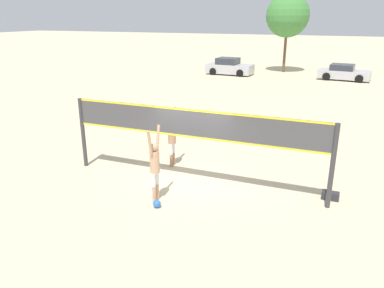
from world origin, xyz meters
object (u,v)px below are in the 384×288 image
(volleyball_net, at_px, (192,132))
(volleyball, at_px, (157,204))
(player_spiker, at_px, (155,163))
(tree_left_cluster, at_px, (288,16))
(parked_car_near, at_px, (229,67))
(player_blocker, at_px, (172,136))
(parked_car_mid, at_px, (344,73))
(gear_bag, at_px, (330,196))

(volleyball_net, distance_m, volleyball, 2.48)
(player_spiker, relative_size, tree_left_cluster, 0.31)
(volleyball, height_order, parked_car_near, parked_car_near)
(player_spiker, distance_m, volleyball, 1.15)
(player_blocker, height_order, tree_left_cluster, tree_left_cluster)
(parked_car_mid, bearing_deg, parked_car_near, -169.97)
(volleyball_net, xyz_separation_m, player_spiker, (-0.54, -1.48, -0.56))
(parked_car_near, bearing_deg, volleyball, -74.83)
(player_blocker, distance_m, parked_car_mid, 23.37)
(parked_car_near, xyz_separation_m, tree_left_cluster, (4.38, 3.47, 4.47))
(player_blocker, bearing_deg, parked_car_mid, 166.81)
(parked_car_mid, distance_m, tree_left_cluster, 7.63)
(player_spiker, bearing_deg, parked_car_near, 11.80)
(volleyball, bearing_deg, tree_left_cluster, 92.02)
(volleyball, distance_m, parked_car_mid, 26.13)
(player_spiker, height_order, tree_left_cluster, tree_left_cluster)
(gear_bag, distance_m, tree_left_cluster, 27.24)
(player_spiker, xyz_separation_m, gear_bag, (4.74, 2.02, -1.07))
(parked_car_mid, bearing_deg, volleyball, -93.49)
(player_spiker, xyz_separation_m, tree_left_cluster, (-0.79, 28.21, 3.96))
(volleyball, bearing_deg, player_blocker, 106.81)
(volleyball_net, relative_size, parked_car_near, 1.99)
(player_blocker, relative_size, parked_car_mid, 0.49)
(player_blocker, xyz_separation_m, parked_car_near, (-4.48, 22.10, -0.44))
(volleyball, xyz_separation_m, parked_car_mid, (4.42, 25.75, 0.48))
(volleyball_net, relative_size, player_spiker, 3.77)
(parked_car_near, bearing_deg, gear_bag, -63.38)
(player_spiker, bearing_deg, volleyball_net, -20.12)
(player_spiker, bearing_deg, player_blocker, 14.63)
(volleyball_net, xyz_separation_m, player_blocker, (-1.24, 1.16, -0.64))
(gear_bag, bearing_deg, tree_left_cluster, 101.93)
(volleyball_net, height_order, player_spiker, volleyball_net)
(parked_car_mid, bearing_deg, volleyball_net, -93.46)
(volleyball_net, bearing_deg, parked_car_mid, 80.28)
(player_spiker, height_order, parked_car_mid, player_spiker)
(volleyball, height_order, parked_car_mid, parked_car_mid)
(volleyball_net, distance_m, parked_car_near, 23.98)
(volleyball, bearing_deg, volleyball_net, 79.90)
(volleyball, relative_size, tree_left_cluster, 0.03)
(player_spiker, distance_m, parked_car_near, 25.29)
(tree_left_cluster, bearing_deg, volleyball, -87.98)
(player_blocker, xyz_separation_m, volleyball, (0.91, -3.00, -1.00))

